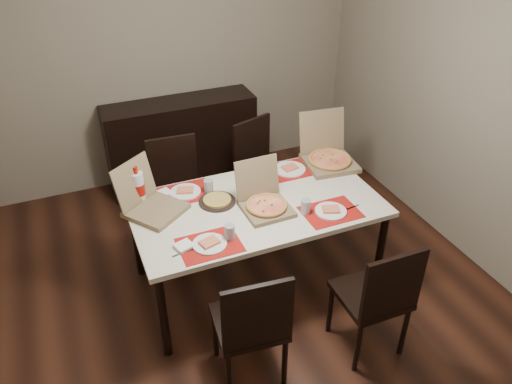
{
  "coord_description": "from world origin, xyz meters",
  "views": [
    {
      "loc": [
        -1.06,
        -2.71,
        2.81
      ],
      "look_at": [
        0.1,
        0.06,
        0.85
      ],
      "focal_mm": 35.0,
      "sensor_mm": 36.0,
      "label": 1
    }
  ],
  "objects_px": {
    "sideboard": "(182,143)",
    "chair_far_right": "(260,165)",
    "chair_near_right": "(378,296)",
    "dip_bowl": "(248,186)",
    "dining_table": "(256,211)",
    "chair_near_left": "(252,324)",
    "chair_far_left": "(177,187)",
    "pizza_box_center": "(265,202)",
    "soda_bottle": "(138,188)"
  },
  "relations": [
    {
      "from": "chair_near_right",
      "to": "pizza_box_center",
      "type": "bearing_deg",
      "value": 115.88
    },
    {
      "from": "sideboard",
      "to": "dip_bowl",
      "type": "relative_size",
      "value": 12.78
    },
    {
      "from": "chair_near_right",
      "to": "dip_bowl",
      "type": "bearing_deg",
      "value": 109.85
    },
    {
      "from": "dip_bowl",
      "to": "chair_near_right",
      "type": "bearing_deg",
      "value": -70.15
    },
    {
      "from": "dip_bowl",
      "to": "pizza_box_center",
      "type": "bearing_deg",
      "value": -89.21
    },
    {
      "from": "sideboard",
      "to": "chair_near_right",
      "type": "distance_m",
      "value": 2.72
    },
    {
      "from": "dining_table",
      "to": "chair_far_right",
      "type": "height_order",
      "value": "chair_far_right"
    },
    {
      "from": "dining_table",
      "to": "chair_near_right",
      "type": "relative_size",
      "value": 1.94
    },
    {
      "from": "chair_far_right",
      "to": "chair_near_left",
      "type": "bearing_deg",
      "value": -114.55
    },
    {
      "from": "dining_table",
      "to": "pizza_box_center",
      "type": "relative_size",
      "value": 4.8
    },
    {
      "from": "chair_far_left",
      "to": "chair_far_right",
      "type": "relative_size",
      "value": 1.0
    },
    {
      "from": "sideboard",
      "to": "pizza_box_center",
      "type": "distance_m",
      "value": 1.84
    },
    {
      "from": "chair_far_left",
      "to": "pizza_box_center",
      "type": "xyz_separation_m",
      "value": [
        0.43,
        -0.9,
        0.29
      ]
    },
    {
      "from": "chair_near_right",
      "to": "dip_bowl",
      "type": "distance_m",
      "value": 1.27
    },
    {
      "from": "sideboard",
      "to": "chair_near_right",
      "type": "relative_size",
      "value": 1.61
    },
    {
      "from": "chair_far_left",
      "to": "sideboard",
      "type": "bearing_deg",
      "value": 72.15
    },
    {
      "from": "sideboard",
      "to": "chair_far_left",
      "type": "bearing_deg",
      "value": -107.85
    },
    {
      "from": "chair_near_right",
      "to": "soda_bottle",
      "type": "distance_m",
      "value": 1.82
    },
    {
      "from": "sideboard",
      "to": "chair_near_right",
      "type": "bearing_deg",
      "value": -78.2
    },
    {
      "from": "sideboard",
      "to": "soda_bottle",
      "type": "xyz_separation_m",
      "value": [
        -0.68,
        -1.38,
        0.43
      ]
    },
    {
      "from": "dining_table",
      "to": "chair_near_left",
      "type": "distance_m",
      "value": 0.95
    },
    {
      "from": "chair_near_left",
      "to": "dip_bowl",
      "type": "height_order",
      "value": "chair_near_left"
    },
    {
      "from": "dining_table",
      "to": "chair_far_left",
      "type": "xyz_separation_m",
      "value": [
        -0.39,
        0.82,
        -0.17
      ]
    },
    {
      "from": "sideboard",
      "to": "chair_near_left",
      "type": "distance_m",
      "value": 2.59
    },
    {
      "from": "sideboard",
      "to": "dining_table",
      "type": "bearing_deg",
      "value": -86.54
    },
    {
      "from": "dip_bowl",
      "to": "dining_table",
      "type": "bearing_deg",
      "value": -97.26
    },
    {
      "from": "pizza_box_center",
      "to": "chair_far_right",
      "type": "bearing_deg",
      "value": 68.65
    },
    {
      "from": "soda_bottle",
      "to": "chair_far_right",
      "type": "bearing_deg",
      "value": 24.7
    },
    {
      "from": "sideboard",
      "to": "soda_bottle",
      "type": "distance_m",
      "value": 1.59
    },
    {
      "from": "chair_far_right",
      "to": "dip_bowl",
      "type": "relative_size",
      "value": 7.92
    },
    {
      "from": "pizza_box_center",
      "to": "soda_bottle",
      "type": "bearing_deg",
      "value": 152.65
    },
    {
      "from": "chair_near_left",
      "to": "dip_bowl",
      "type": "distance_m",
      "value": 1.18
    },
    {
      "from": "chair_far_left",
      "to": "chair_near_left",
      "type": "bearing_deg",
      "value": -89.64
    },
    {
      "from": "chair_near_right",
      "to": "chair_far_right",
      "type": "xyz_separation_m",
      "value": [
        -0.04,
        1.83,
        0.0
      ]
    },
    {
      "from": "pizza_box_center",
      "to": "chair_near_left",
      "type": "bearing_deg",
      "value": -118.36
    },
    {
      "from": "chair_near_left",
      "to": "chair_far_left",
      "type": "distance_m",
      "value": 1.67
    },
    {
      "from": "dip_bowl",
      "to": "chair_far_left",
      "type": "bearing_deg",
      "value": 125.49
    },
    {
      "from": "chair_near_right",
      "to": "sideboard",
      "type": "bearing_deg",
      "value": 101.8
    },
    {
      "from": "chair_near_right",
      "to": "chair_near_left",
      "type": "bearing_deg",
      "value": 173.61
    },
    {
      "from": "chair_near_right",
      "to": "chair_far_right",
      "type": "height_order",
      "value": "same"
    },
    {
      "from": "chair_near_right",
      "to": "chair_far_right",
      "type": "distance_m",
      "value": 1.83
    },
    {
      "from": "sideboard",
      "to": "dining_table",
      "type": "relative_size",
      "value": 0.83
    },
    {
      "from": "sideboard",
      "to": "chair_far_right",
      "type": "relative_size",
      "value": 1.61
    },
    {
      "from": "pizza_box_center",
      "to": "chair_near_right",
      "type": "bearing_deg",
      "value": -64.12
    },
    {
      "from": "chair_far_left",
      "to": "soda_bottle",
      "type": "height_order",
      "value": "soda_bottle"
    },
    {
      "from": "chair_near_left",
      "to": "pizza_box_center",
      "type": "relative_size",
      "value": 2.48
    },
    {
      "from": "chair_near_left",
      "to": "chair_far_left",
      "type": "xyz_separation_m",
      "value": [
        -0.01,
        1.67,
        0.0
      ]
    },
    {
      "from": "chair_far_left",
      "to": "chair_far_right",
      "type": "xyz_separation_m",
      "value": [
        0.8,
        0.07,
        0.0
      ]
    },
    {
      "from": "chair_far_right",
      "to": "pizza_box_center",
      "type": "xyz_separation_m",
      "value": [
        -0.38,
        -0.97,
        0.29
      ]
    },
    {
      "from": "pizza_box_center",
      "to": "sideboard",
      "type": "bearing_deg",
      "value": 94.36
    }
  ]
}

